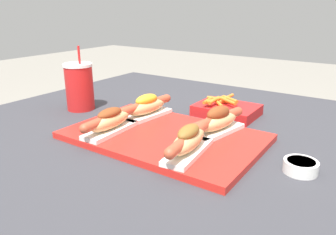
# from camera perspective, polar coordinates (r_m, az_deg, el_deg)

# --- Properties ---
(patio_table) EXTENTS (1.41, 1.19, 0.69)m
(patio_table) POSITION_cam_1_polar(r_m,az_deg,el_deg) (1.15, 2.87, -18.37)
(patio_table) COLOR #333338
(patio_table) RESTS_ON ground_plane
(serving_tray) EXTENTS (0.52, 0.34, 0.02)m
(serving_tray) POSITION_cam_1_polar(r_m,az_deg,el_deg) (0.90, -0.71, -3.28)
(serving_tray) COLOR red
(serving_tray) RESTS_ON patio_table
(hot_dog_0) EXTENTS (0.07, 0.22, 0.07)m
(hot_dog_0) POSITION_cam_1_polar(r_m,az_deg,el_deg) (0.91, -10.05, -0.56)
(hot_dog_0) COLOR white
(hot_dog_0) RESTS_ON serving_tray
(hot_dog_1) EXTENTS (0.08, 0.22, 0.07)m
(hot_dog_1) POSITION_cam_1_polar(r_m,az_deg,el_deg) (0.77, 3.57, -4.07)
(hot_dog_1) COLOR white
(hot_dog_1) RESTS_ON serving_tray
(hot_dog_2) EXTENTS (0.08, 0.22, 0.07)m
(hot_dog_2) POSITION_cam_1_polar(r_m,az_deg,el_deg) (1.02, -3.74, 1.91)
(hot_dog_2) COLOR white
(hot_dog_2) RESTS_ON serving_tray
(hot_dog_3) EXTENTS (0.09, 0.21, 0.08)m
(hot_dog_3) POSITION_cam_1_polar(r_m,az_deg,el_deg) (0.90, 8.69, -0.63)
(hot_dog_3) COLOR white
(hot_dog_3) RESTS_ON serving_tray
(sauce_bowl) EXTENTS (0.07, 0.07, 0.03)m
(sauce_bowl) POSITION_cam_1_polar(r_m,az_deg,el_deg) (0.79, 22.10, -7.81)
(sauce_bowl) COLOR white
(sauce_bowl) RESTS_ON patio_table
(drink_cup) EXTENTS (0.10, 0.10, 0.22)m
(drink_cup) POSITION_cam_1_polar(r_m,az_deg,el_deg) (1.19, -15.16, 5.23)
(drink_cup) COLOR red
(drink_cup) RESTS_ON patio_table
(fries_basket) EXTENTS (0.20, 0.15, 0.06)m
(fries_basket) POSITION_cam_1_polar(r_m,az_deg,el_deg) (1.12, 10.11, 1.40)
(fries_basket) COLOR red
(fries_basket) RESTS_ON patio_table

